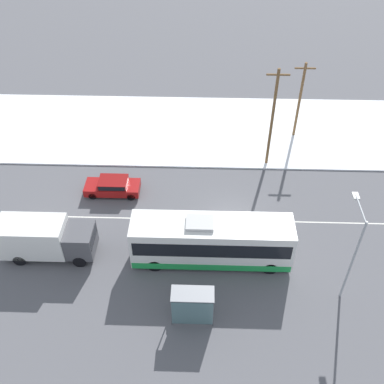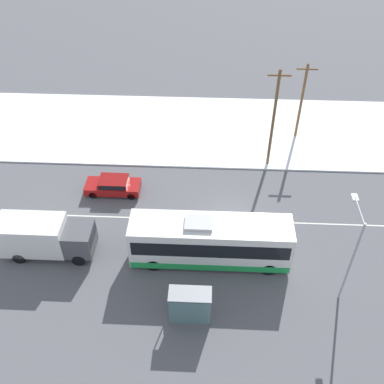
% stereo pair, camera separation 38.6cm
% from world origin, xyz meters
% --- Properties ---
extents(ground_plane, '(120.00, 120.00, 0.00)m').
position_xyz_m(ground_plane, '(0.00, 0.00, 0.00)').
color(ground_plane, '#56565B').
extents(snow_lot, '(80.00, 11.89, 0.12)m').
position_xyz_m(snow_lot, '(0.00, 12.28, 0.06)').
color(snow_lot, white).
rests_on(snow_lot, ground_plane).
extents(lane_marking_center, '(60.00, 0.12, 0.00)m').
position_xyz_m(lane_marking_center, '(0.00, 0.00, 0.00)').
color(lane_marking_center, silver).
rests_on(lane_marking_center, ground_plane).
extents(city_bus, '(10.76, 2.57, 3.61)m').
position_xyz_m(city_bus, '(-1.53, -3.77, 1.76)').
color(city_bus, white).
rests_on(city_bus, ground_plane).
extents(box_truck, '(6.44, 2.30, 2.96)m').
position_xyz_m(box_truck, '(-12.89, -3.70, 1.63)').
color(box_truck, silver).
rests_on(box_truck, ground_plane).
extents(sedan_car, '(4.38, 1.80, 1.35)m').
position_xyz_m(sedan_car, '(-9.41, 2.88, 0.74)').
color(sedan_car, maroon).
rests_on(sedan_car, ground_plane).
extents(pedestrian_at_stop, '(0.64, 0.28, 1.78)m').
position_xyz_m(pedestrian_at_stop, '(-3.52, -7.60, 1.09)').
color(pedestrian_at_stop, '#23232D').
rests_on(pedestrian_at_stop, ground_plane).
extents(bus_shelter, '(2.56, 1.20, 2.40)m').
position_xyz_m(bus_shelter, '(-2.65, -8.76, 1.67)').
color(bus_shelter, gray).
rests_on(bus_shelter, ground_plane).
extents(streetlamp, '(0.36, 2.70, 6.79)m').
position_xyz_m(streetlamp, '(6.83, -6.08, 4.35)').
color(streetlamp, '#9EA3A8').
rests_on(streetlamp, ground_plane).
extents(utility_pole_roadside, '(1.80, 0.24, 8.96)m').
position_xyz_m(utility_pole_roadside, '(3.33, 7.15, 4.67)').
color(utility_pole_roadside, brown).
rests_on(utility_pole_roadside, ground_plane).
extents(utility_pole_snowlot, '(1.80, 0.24, 7.38)m').
position_xyz_m(utility_pole_snowlot, '(6.31, 11.55, 3.87)').
color(utility_pole_snowlot, brown).
rests_on(utility_pole_snowlot, ground_plane).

